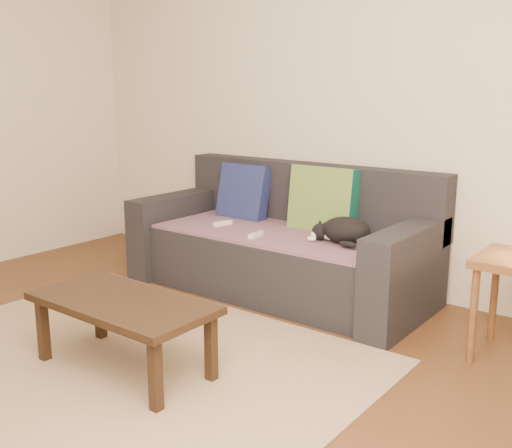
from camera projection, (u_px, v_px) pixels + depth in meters
The scene contains 11 objects.
ground at pixel (105, 369), 3.04m from camera, with size 4.50×4.50×0.00m, color brown.
back_wall at pixel (318, 102), 4.31m from camera, with size 4.50×0.04×2.60m, color beige.
sofa at pixel (283, 247), 4.19m from camera, with size 2.10×0.94×0.87m.
throw_blanket at pixel (275, 233), 4.09m from camera, with size 1.66×0.74×0.02m, color #3A2648.
cushion_navy at pixel (244, 192), 4.54m from camera, with size 0.41×0.10×0.41m, color #112049.
cushion_green at pixel (323, 202), 4.12m from camera, with size 0.49×0.12×0.49m, color #0B4B45.
cat at pixel (344, 231), 3.77m from camera, with size 0.43×0.34×0.17m.
wii_remote_a at pixel (223, 223), 4.28m from camera, with size 0.15×0.04×0.03m, color white.
wii_remote_b at pixel (256, 235), 3.94m from camera, with size 0.15×0.04×0.03m, color white.
rug at pixel (128, 358), 3.16m from camera, with size 2.50×1.80×0.01m, color tan.
coffee_table at pixel (123, 308), 2.95m from camera, with size 0.95×0.48×0.38m.
Camera 1 is at (2.32, -1.76, 1.39)m, focal length 42.00 mm.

